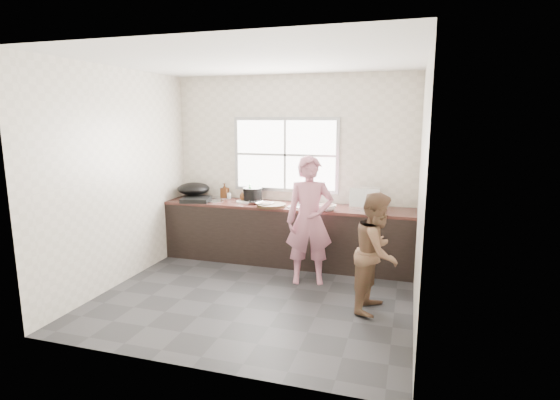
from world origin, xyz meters
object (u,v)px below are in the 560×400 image
(burner, at_px, (196,199))
(pot_lid_right, at_px, (221,197))
(bowl_crabs, at_px, (327,208))
(black_pot, at_px, (253,195))
(bowl_mince, at_px, (265,204))
(wok, at_px, (194,189))
(bowl_held, at_px, (329,208))
(woman, at_px, (310,225))
(person_side, at_px, (377,252))
(cutting_board, at_px, (271,205))
(pot_lid_left, at_px, (215,201))
(plate_food, at_px, (244,201))
(bottle_green, at_px, (250,193))
(bottle_brown_short, at_px, (245,195))
(glass_jar, at_px, (229,196))
(dish_rack, at_px, (366,198))
(bottle_brown_tall, at_px, (225,191))

(burner, relative_size, pot_lid_right, 1.47)
(bowl_crabs, height_order, black_pot, black_pot)
(bowl_mince, bearing_deg, pot_lid_right, 153.90)
(wok, bearing_deg, bowl_mince, -11.97)
(bowl_held, bearing_deg, woman, -109.12)
(person_side, distance_m, pot_lid_right, 2.92)
(cutting_board, xyz_separation_m, pot_lid_left, (-0.92, 0.11, -0.01))
(person_side, bearing_deg, woman, 66.85)
(black_pot, xyz_separation_m, plate_food, (-0.10, -0.09, -0.09))
(woman, bearing_deg, cutting_board, 129.01)
(black_pot, relative_size, bottle_green, 1.06)
(black_pot, distance_m, plate_food, 0.17)
(bowl_crabs, bearing_deg, bottle_brown_short, 167.33)
(bowl_mince, bearing_deg, burner, 176.81)
(bowl_mince, xyz_separation_m, glass_jar, (-0.72, 0.41, 0.01))
(glass_jar, bearing_deg, dish_rack, -4.21)
(woman, bearing_deg, pot_lid_right, 136.10)
(bowl_mince, bearing_deg, pot_lid_left, 171.16)
(cutting_board, distance_m, glass_jar, 0.90)
(glass_jar, bearing_deg, person_side, -31.60)
(burner, distance_m, wok, 0.28)
(person_side, bearing_deg, plate_food, 68.44)
(bottle_brown_tall, distance_m, burner, 0.49)
(person_side, xyz_separation_m, plate_food, (-2.04, 1.27, 0.21))
(person_side, xyz_separation_m, bowl_held, (-0.72, 1.05, 0.23))
(woman, height_order, bowl_crabs, woman)
(bottle_green, bearing_deg, pot_lid_left, -164.42)
(bottle_green, bearing_deg, dish_rack, -0.56)
(person_side, distance_m, wok, 3.19)
(burner, bearing_deg, bowl_held, -1.74)
(glass_jar, relative_size, wok, 0.18)
(glass_jar, xyz_separation_m, dish_rack, (2.10, -0.15, 0.11))
(bowl_mince, bearing_deg, bottle_brown_tall, 151.38)
(bottle_brown_tall, xyz_separation_m, burner, (-0.29, -0.38, -0.08))
(woman, bearing_deg, bottle_brown_short, 131.92)
(bottle_green, bearing_deg, bottle_brown_tall, 160.49)
(black_pot, bearing_deg, burner, -162.64)
(plate_food, bearing_deg, bottle_green, 32.01)
(cutting_board, xyz_separation_m, black_pot, (-0.39, 0.30, 0.08))
(person_side, xyz_separation_m, pot_lid_right, (-2.51, 1.48, 0.21))
(woman, bearing_deg, bowl_crabs, 59.06)
(bowl_mince, height_order, wok, wok)
(person_side, relative_size, black_pot, 4.66)
(person_side, bearing_deg, wok, 75.81)
(bowl_crabs, bearing_deg, cutting_board, 179.02)
(woman, bearing_deg, bottle_brown_tall, 134.74)
(glass_jar, xyz_separation_m, wok, (-0.52, -0.14, 0.11))
(cutting_board, bearing_deg, bottle_green, 148.45)
(bowl_mince, relative_size, bowl_held, 1.24)
(bottle_green, relative_size, pot_lid_right, 0.97)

